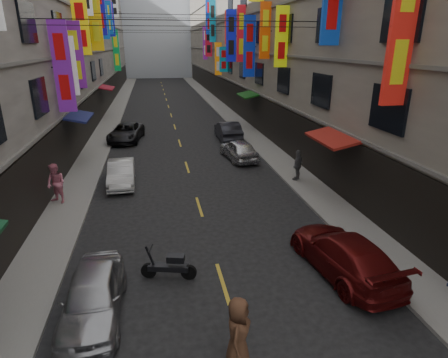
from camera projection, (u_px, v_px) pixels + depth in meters
name	position (u px, v px, depth m)	size (l,w,h in m)	color
sidewalk_left	(112.00, 117.00, 38.47)	(2.00, 90.00, 0.12)	slate
sidewalk_right	(227.00, 113.00, 40.56)	(2.00, 90.00, 0.12)	slate
building_row_left	(34.00, 16.00, 34.21)	(10.14, 90.00, 19.00)	gray
building_row_right	(284.00, 19.00, 38.39)	(10.14, 90.00, 19.00)	gray
haze_block	(156.00, 25.00, 81.98)	(18.00, 8.00, 22.00)	#B5BECA
shop_signage	(169.00, 16.00, 29.89)	(14.00, 55.00, 12.37)	#1B0FB3
street_awnings	(163.00, 113.00, 23.51)	(13.99, 35.20, 0.41)	#124625
overhead_cables	(175.00, 18.00, 25.45)	(14.00, 38.04, 1.24)	black
lane_markings	(173.00, 121.00, 36.76)	(0.12, 80.20, 0.01)	gold
scooter_crossing	(169.00, 266.00, 11.92)	(1.77, 0.70, 1.14)	black
scooter_far_right	(237.00, 146.00, 25.84)	(0.63, 1.79, 1.14)	black
car_left_near	(93.00, 296.00, 10.18)	(1.55, 3.86, 1.31)	#ADADB2
car_left_mid	(121.00, 173.00, 19.92)	(1.33, 3.83, 1.26)	silver
car_left_far	(126.00, 132.00, 28.90)	(2.20, 4.76, 1.32)	black
car_right_near	(344.00, 254.00, 12.18)	(1.91, 4.69, 1.36)	#5E1010
car_right_mid	(239.00, 149.00, 24.22)	(1.59, 3.95, 1.35)	silver
car_right_far	(228.00, 131.00, 29.14)	(1.55, 4.44, 1.46)	#27272E
pedestrian_lfar	(56.00, 184.00, 17.20)	(0.91, 0.63, 1.88)	pink
pedestrian_rfar	(298.00, 165.00, 20.19)	(0.98, 0.56, 1.68)	#535355
pedestrian_crossing	(238.00, 333.00, 8.51)	(0.89, 0.61, 1.83)	#503120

